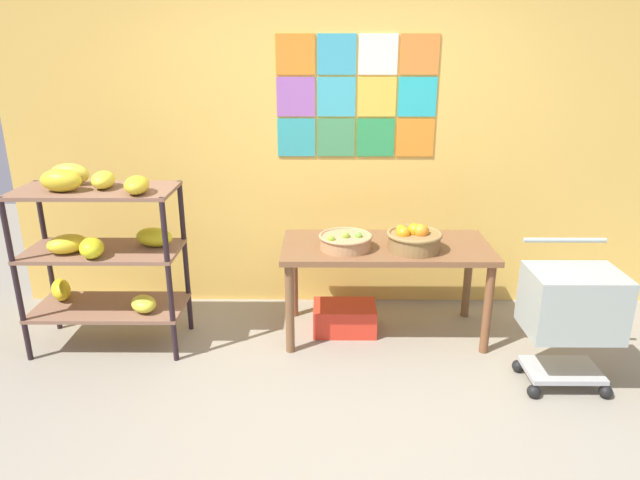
{
  "coord_description": "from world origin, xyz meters",
  "views": [
    {
      "loc": [
        -0.11,
        -2.49,
        1.99
      ],
      "look_at": [
        -0.14,
        1.11,
        0.75
      ],
      "focal_mm": 31.58,
      "sensor_mm": 36.0,
      "label": 1
    }
  ],
  "objects_px": {
    "produce_crate_under_table": "(344,318)",
    "shopping_cart": "(572,307)",
    "fruit_basket_back_left": "(414,239)",
    "fruit_basket_centre": "(345,241)",
    "banana_shelf_unit": "(100,239)",
    "display_table": "(386,256)"
  },
  "relations": [
    {
      "from": "produce_crate_under_table",
      "to": "shopping_cart",
      "type": "relative_size",
      "value": 0.51
    },
    {
      "from": "fruit_basket_back_left",
      "to": "shopping_cart",
      "type": "distance_m",
      "value": 1.06
    },
    {
      "from": "fruit_basket_centre",
      "to": "fruit_basket_back_left",
      "type": "xyz_separation_m",
      "value": [
        0.46,
        -0.02,
        0.02
      ]
    },
    {
      "from": "produce_crate_under_table",
      "to": "shopping_cart",
      "type": "height_order",
      "value": "shopping_cart"
    },
    {
      "from": "fruit_basket_back_left",
      "to": "shopping_cart",
      "type": "relative_size",
      "value": 0.42
    },
    {
      "from": "fruit_basket_centre",
      "to": "produce_crate_under_table",
      "type": "xyz_separation_m",
      "value": [
        0.01,
        0.11,
        -0.64
      ]
    },
    {
      "from": "banana_shelf_unit",
      "to": "fruit_basket_back_left",
      "type": "height_order",
      "value": "banana_shelf_unit"
    },
    {
      "from": "display_table",
      "to": "shopping_cart",
      "type": "distance_m",
      "value": 1.23
    },
    {
      "from": "display_table",
      "to": "banana_shelf_unit",
      "type": "bearing_deg",
      "value": -174.51
    },
    {
      "from": "produce_crate_under_table",
      "to": "shopping_cart",
      "type": "bearing_deg",
      "value": -27.57
    },
    {
      "from": "display_table",
      "to": "fruit_basket_back_left",
      "type": "height_order",
      "value": "fruit_basket_back_left"
    },
    {
      "from": "banana_shelf_unit",
      "to": "display_table",
      "type": "relative_size",
      "value": 0.88
    },
    {
      "from": "produce_crate_under_table",
      "to": "display_table",
      "type": "bearing_deg",
      "value": -4.9
    },
    {
      "from": "fruit_basket_back_left",
      "to": "produce_crate_under_table",
      "type": "bearing_deg",
      "value": 163.69
    },
    {
      "from": "display_table",
      "to": "produce_crate_under_table",
      "type": "distance_m",
      "value": 0.57
    },
    {
      "from": "banana_shelf_unit",
      "to": "fruit_basket_centre",
      "type": "relative_size",
      "value": 3.48
    },
    {
      "from": "banana_shelf_unit",
      "to": "display_table",
      "type": "xyz_separation_m",
      "value": [
        1.92,
        0.19,
        -0.18
      ]
    },
    {
      "from": "display_table",
      "to": "shopping_cart",
      "type": "relative_size",
      "value": 1.63
    },
    {
      "from": "fruit_basket_back_left",
      "to": "shopping_cart",
      "type": "height_order",
      "value": "shopping_cart"
    },
    {
      "from": "banana_shelf_unit",
      "to": "fruit_basket_centre",
      "type": "xyz_separation_m",
      "value": [
        1.64,
        0.1,
        -0.04
      ]
    },
    {
      "from": "display_table",
      "to": "shopping_cart",
      "type": "xyz_separation_m",
      "value": [
        1.04,
        -0.66,
        -0.07
      ]
    },
    {
      "from": "fruit_basket_centre",
      "to": "fruit_basket_back_left",
      "type": "bearing_deg",
      "value": -2.9
    }
  ]
}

